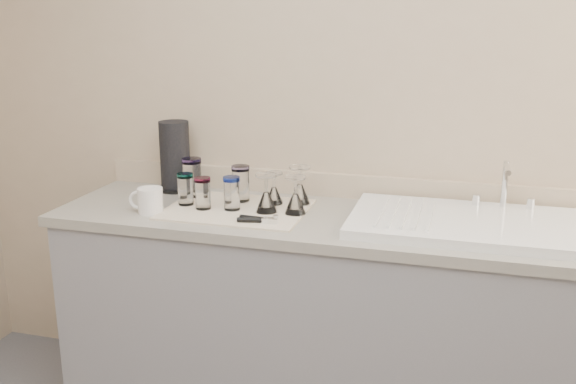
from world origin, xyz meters
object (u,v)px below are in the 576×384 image
(sink_unit, at_px, (465,223))
(tumbler_lavender, at_px, (232,193))
(goblet_back_left, at_px, (274,193))
(paper_towel_roll, at_px, (175,157))
(goblet_back_right, at_px, (300,191))
(goblet_front_left, at_px, (266,199))
(can_opener, at_px, (258,220))
(tumbler_blue, at_px, (203,193))
(tumbler_purple, at_px, (241,183))
(tumbler_magenta, at_px, (185,189))
(tumbler_teal, at_px, (192,177))
(white_mug, at_px, (150,200))
(goblet_front_right, at_px, (295,201))

(sink_unit, bearing_deg, tumbler_lavender, -177.36)
(goblet_back_left, relative_size, paper_towel_roll, 0.43)
(goblet_back_left, bearing_deg, sink_unit, -6.25)
(goblet_back_right, height_order, goblet_front_left, goblet_back_right)
(goblet_front_left, distance_m, can_opener, 0.14)
(sink_unit, distance_m, tumbler_blue, 1.00)
(tumbler_purple, height_order, can_opener, tumbler_purple)
(sink_unit, distance_m, can_opener, 0.76)
(paper_towel_roll, bearing_deg, tumbler_lavender, -33.99)
(goblet_back_left, xyz_separation_m, goblet_front_left, (0.00, -0.12, 0.01))
(goblet_back_right, xyz_separation_m, goblet_front_left, (-0.09, -0.15, -0.00))
(sink_unit, distance_m, tumbler_magenta, 1.09)
(sink_unit, relative_size, goblet_back_left, 6.26)
(tumbler_teal, xyz_separation_m, goblet_back_left, (0.37, -0.02, -0.04))
(white_mug, bearing_deg, tumbler_magenta, 50.67)
(tumbler_purple, height_order, tumbler_blue, tumbler_purple)
(sink_unit, height_order, tumbler_magenta, sink_unit)
(tumbler_lavender, bearing_deg, tumbler_blue, -169.21)
(goblet_front_left, bearing_deg, goblet_front_right, 5.23)
(tumbler_magenta, distance_m, paper_towel_roll, 0.28)
(tumbler_teal, bearing_deg, can_opener, -34.95)
(goblet_front_right, bearing_deg, goblet_back_right, 97.82)
(tumbler_purple, xyz_separation_m, goblet_back_right, (0.24, 0.03, -0.02))
(can_opener, xyz_separation_m, white_mug, (-0.45, 0.02, 0.03))
(sink_unit, relative_size, tumbler_teal, 5.06)
(tumbler_purple, height_order, white_mug, tumbler_purple)
(paper_towel_roll, bearing_deg, tumbler_teal, -38.39)
(sink_unit, height_order, goblet_front_right, sink_unit)
(tumbler_purple, xyz_separation_m, tumbler_lavender, (0.01, -0.12, -0.01))
(goblet_back_right, bearing_deg, goblet_front_left, -122.99)
(tumbler_magenta, distance_m, goblet_back_right, 0.46)
(sink_unit, height_order, white_mug, sink_unit)
(tumbler_lavender, bearing_deg, sink_unit, 2.64)
(sink_unit, xyz_separation_m, tumbler_magenta, (-1.09, -0.03, 0.05))
(goblet_front_right, xyz_separation_m, white_mug, (-0.56, -0.12, -0.01))
(tumbler_purple, relative_size, white_mug, 1.03)
(can_opener, bearing_deg, tumbler_blue, 158.63)
(goblet_back_left, distance_m, goblet_back_right, 0.10)
(tumbler_blue, distance_m, goblet_back_left, 0.29)
(tumbler_purple, bearing_deg, can_opener, -57.63)
(tumbler_purple, bearing_deg, goblet_front_right, -22.05)
(goblet_back_right, height_order, can_opener, goblet_back_right)
(sink_unit, bearing_deg, goblet_front_left, -177.41)
(tumbler_teal, xyz_separation_m, goblet_back_right, (0.47, 0.01, -0.03))
(tumbler_teal, height_order, tumbler_magenta, tumbler_teal)
(tumbler_teal, bearing_deg, tumbler_purple, -4.73)
(goblet_back_right, relative_size, paper_towel_roll, 0.51)
(tumbler_teal, relative_size, tumbler_blue, 1.28)
(tumbler_blue, distance_m, goblet_front_left, 0.26)
(white_mug, bearing_deg, sink_unit, 7.04)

